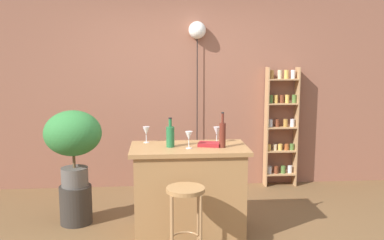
{
  "coord_description": "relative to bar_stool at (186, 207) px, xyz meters",
  "views": [
    {
      "loc": [
        -0.29,
        -3.7,
        1.78
      ],
      "look_at": [
        0.05,
        0.55,
        1.12
      ],
      "focal_mm": 39.45,
      "sensor_mm": 36.0,
      "label": 1
    }
  ],
  "objects": [
    {
      "name": "back_wall",
      "position": [
        0.07,
        2.22,
        0.91
      ],
      "size": [
        6.4,
        0.1,
        2.8
      ],
      "primitive_type": "cube",
      "color": "#8C5642",
      "rests_on": "ground"
    },
    {
      "name": "kitchen_counter",
      "position": [
        0.07,
        0.57,
        -0.04
      ],
      "size": [
        1.14,
        0.63,
        0.89
      ],
      "color": "#9E7042",
      "rests_on": "ground"
    },
    {
      "name": "bar_stool",
      "position": [
        0.0,
        0.0,
        0.0
      ],
      "size": [
        0.33,
        0.33,
        0.66
      ],
      "color": "#997047",
      "rests_on": "ground"
    },
    {
      "name": "spice_shelf",
      "position": [
        1.43,
        2.06,
        0.34
      ],
      "size": [
        0.43,
        0.18,
        1.62
      ],
      "color": "tan",
      "rests_on": "ground"
    },
    {
      "name": "plant_stool",
      "position": [
        -1.11,
        0.94,
        -0.29
      ],
      "size": [
        0.34,
        0.34,
        0.41
      ],
      "primitive_type": "cylinder",
      "color": "#2D2823",
      "rests_on": "ground"
    },
    {
      "name": "potted_plant",
      "position": [
        -1.11,
        0.94,
        0.44
      ],
      "size": [
        0.59,
        0.53,
        0.8
      ],
      "color": "#514C47",
      "rests_on": "plant_stool"
    },
    {
      "name": "bottle_spirits_clear",
      "position": [
        0.39,
        0.51,
        0.53
      ],
      "size": [
        0.06,
        0.06,
        0.34
      ],
      "color": "#5B2319",
      "rests_on": "kitchen_counter"
    },
    {
      "name": "bottle_wine_red",
      "position": [
        -0.11,
        0.57,
        0.51
      ],
      "size": [
        0.08,
        0.08,
        0.29
      ],
      "color": "#236638",
      "rests_on": "kitchen_counter"
    },
    {
      "name": "wine_glass_left",
      "position": [
        0.36,
        0.72,
        0.52
      ],
      "size": [
        0.07,
        0.07,
        0.16
      ],
      "color": "silver",
      "rests_on": "kitchen_counter"
    },
    {
      "name": "wine_glass_center",
      "position": [
        0.06,
        0.49,
        0.52
      ],
      "size": [
        0.07,
        0.07,
        0.16
      ],
      "color": "silver",
      "rests_on": "kitchen_counter"
    },
    {
      "name": "wine_glass_right",
      "position": [
        -0.35,
        0.79,
        0.52
      ],
      "size": [
        0.07,
        0.07,
        0.16
      ],
      "color": "silver",
      "rests_on": "kitchen_counter"
    },
    {
      "name": "cookbook",
      "position": [
        0.27,
        0.58,
        0.42
      ],
      "size": [
        0.24,
        0.2,
        0.03
      ],
      "primitive_type": "cube",
      "rotation": [
        0.0,
        0.0,
        -0.26
      ],
      "color": "maroon",
      "rests_on": "kitchen_counter"
    },
    {
      "name": "pendant_globe_light",
      "position": [
        0.29,
        2.11,
        1.57
      ],
      "size": [
        0.23,
        0.23,
        2.21
      ],
      "color": "black",
      "rests_on": "ground"
    }
  ]
}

